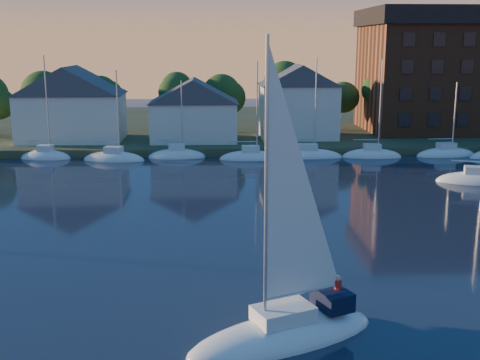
{
  "coord_description": "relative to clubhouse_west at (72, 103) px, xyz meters",
  "views": [
    {
      "loc": [
        -3.8,
        -21.84,
        13.43
      ],
      "look_at": [
        -1.66,
        22.0,
        3.47
      ],
      "focal_mm": 45.0,
      "sensor_mm": 36.0,
      "label": 1
    }
  ],
  "objects": [
    {
      "name": "wooden_dock",
      "position": [
        22.0,
        -6.0,
        -5.93
      ],
      "size": [
        120.0,
        3.0,
        1.0
      ],
      "primitive_type": "cube",
      "color": "brown",
      "rests_on": "ground"
    },
    {
      "name": "clubhouse_east",
      "position": [
        30.0,
        1.0,
        0.07
      ],
      "size": [
        10.5,
        8.4,
        9.8
      ],
      "color": "white",
      "rests_on": "shoreline_land"
    },
    {
      "name": "hero_sailboat",
      "position": [
        21.58,
        -54.29,
        -5.32
      ],
      "size": [
        10.1,
        6.67,
        14.93
      ],
      "rotation": [
        0.0,
        0.0,
        3.55
      ],
      "color": "white",
      "rests_on": "ground"
    },
    {
      "name": "shoreline_land",
      "position": [
        22.0,
        17.0,
        -5.93
      ],
      "size": [
        160.0,
        50.0,
        2.0
      ],
      "primitive_type": "cube",
      "color": "#333E24",
      "rests_on": "ground"
    },
    {
      "name": "condo_block",
      "position": [
        56.0,
        6.95,
        3.86
      ],
      "size": [
        31.0,
        17.0,
        17.4
      ],
      "color": "brown",
      "rests_on": "shoreline_land"
    },
    {
      "name": "drifting_sailboat_right",
      "position": [
        44.23,
        -23.12,
        -5.84
      ],
      "size": [
        7.81,
        4.56,
        11.73
      ],
      "rotation": [
        0.0,
        0.0,
        -0.3
      ],
      "color": "white",
      "rests_on": "ground"
    },
    {
      "name": "tree_line",
      "position": [
        24.0,
        5.0,
        1.24
      ],
      "size": [
        93.4,
        5.4,
        8.9
      ],
      "color": "#332517",
      "rests_on": "shoreline_land"
    },
    {
      "name": "moored_fleet",
      "position": [
        22.0,
        -9.0,
        -5.83
      ],
      "size": [
        87.5,
        2.4,
        12.05
      ],
      "color": "white",
      "rests_on": "ground"
    },
    {
      "name": "clubhouse_centre",
      "position": [
        16.0,
        -1.0,
        -0.8
      ],
      "size": [
        11.55,
        8.4,
        8.08
      ],
      "color": "white",
      "rests_on": "shoreline_land"
    },
    {
      "name": "clubhouse_west",
      "position": [
        0.0,
        0.0,
        0.0
      ],
      "size": [
        13.65,
        9.45,
        9.64
      ],
      "color": "white",
      "rests_on": "shoreline_land"
    }
  ]
}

